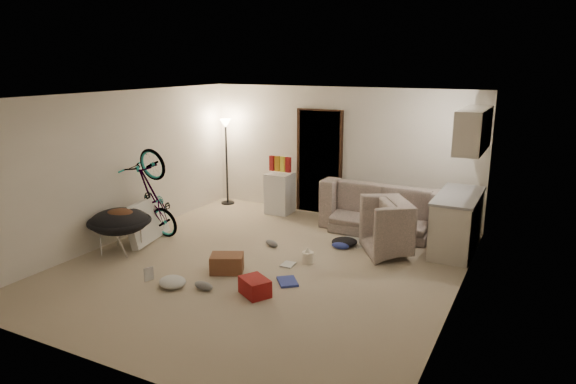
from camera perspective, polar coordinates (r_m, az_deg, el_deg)
The scene contains 36 objects.
floor at distance 7.77m, azimuth -2.74°, elevation -8.18°, with size 5.50×6.00×0.02m, color #BAA98F.
ceiling at distance 7.19m, azimuth -2.98°, elevation 10.72°, with size 5.50×6.00×0.02m, color white.
wall_back at distance 10.04m, azimuth 5.76°, elevation 4.43°, with size 5.50×0.02×2.50m, color white.
wall_front at distance 5.11m, azimuth -20.03°, elevation -6.11°, with size 5.50×0.02×2.50m, color white.
wall_left at distance 9.05m, azimuth -18.20°, elevation 2.70°, with size 0.02×6.00×2.50m, color white.
wall_right at distance 6.50m, azimuth 18.77°, elevation -1.71°, with size 0.02×6.00×2.50m, color white.
doorway at distance 10.20m, azimuth 3.55°, elevation 3.31°, with size 0.85×0.10×2.04m, color black.
door_trim at distance 10.17m, azimuth 3.49°, elevation 3.28°, with size 0.97×0.04×2.10m, color #311C11.
floor_lamp at distance 10.83m, azimuth -6.90°, elevation 5.42°, with size 0.28×0.28×1.81m.
kitchen_counter at distance 8.67m, azimuth 18.23°, elevation -3.33°, with size 0.60×1.50×0.88m, color beige.
counter_top at distance 8.55m, azimuth 18.47°, elevation -0.39°, with size 0.64×1.54×0.04m, color gray.
kitchen_uppers at distance 8.34m, azimuth 19.92°, elevation 6.51°, with size 0.38×1.40×0.65m, color beige.
sofa at distance 9.38m, azimuth 10.86°, elevation -2.25°, with size 2.25×0.88×0.66m, color #3D453D.
armchair at distance 8.34m, azimuth 12.98°, elevation -4.50°, with size 0.99×0.86×0.64m, color #3D453D.
bicycle at distance 9.11m, azimuth -14.64°, elevation -2.34°, with size 0.56×1.61×0.85m, color black.
book_asset at distance 7.46m, azimuth -15.66°, elevation -9.56°, with size 0.14×0.20×0.01m, color maroon.
mini_fridge at distance 10.25m, azimuth -0.91°, elevation -0.13°, with size 0.47×0.47×0.81m, color white.
snack_box_0 at distance 10.20m, azimuth -1.77°, elevation 3.22°, with size 0.10×0.07×0.30m, color maroon.
snack_box_1 at distance 10.14m, azimuth -1.18°, elevation 3.16°, with size 0.10×0.07×0.30m, color #BC7D17.
snack_box_2 at distance 10.09m, azimuth -0.58°, elevation 3.10°, with size 0.10×0.07×0.30m, color yellow.
snack_box_3 at distance 10.04m, azimuth 0.03°, elevation 3.04°, with size 0.10×0.07×0.30m, color maroon.
saucer_chair at distance 8.56m, azimuth -18.17°, elevation -3.71°, with size 0.99×0.99×0.70m.
hoodie at distance 8.45m, azimuth -18.18°, elevation -2.50°, with size 0.48×0.40×0.22m, color #502D1B.
sofa_drape at distance 9.62m, azimuth 5.49°, elevation -0.34°, with size 0.56×0.46×0.28m, color black.
tv_box at distance 9.00m, azimuth -15.39°, elevation -3.09°, with size 0.13×1.06×0.70m, color silver.
drink_case_a at distance 7.52m, azimuth -6.80°, elevation -7.88°, with size 0.46×0.33×0.26m, color brown.
drink_case_b at distance 6.79m, azimuth -3.70°, elevation -10.46°, with size 0.40×0.29×0.23m, color maroon.
juicer at distance 7.79m, azimuth 2.22°, elevation -7.19°, with size 0.18×0.18×0.25m.
newspaper at distance 8.82m, azimuth 7.81°, elevation -5.41°, with size 0.46×0.61×0.01m, color #B2AEA5.
book_blue at distance 7.17m, azimuth -0.06°, elevation -9.92°, with size 0.25×0.34×0.03m, color #2A3897.
book_white at distance 7.74m, azimuth 0.01°, elevation -8.06°, with size 0.18×0.23×0.02m, color silver.
shoe_0 at distance 8.42m, azimuth 5.84°, elevation -5.96°, with size 0.29×0.12×0.11m, color #2A3897.
shoe_1 at distance 8.49m, azimuth -1.81°, elevation -5.73°, with size 0.28×0.12×0.10m, color slate.
shoe_3 at distance 7.04m, azimuth -9.36°, elevation -10.24°, with size 0.30×0.12×0.11m, color slate.
clothes_lump_b at distance 8.57m, azimuth 6.29°, elevation -5.52°, with size 0.43×0.37×0.13m, color black.
clothes_lump_c at distance 7.21m, azimuth -12.72°, elevation -9.72°, with size 0.41×0.35×0.13m, color silver.
Camera 1 is at (3.60, -6.21, 2.95)m, focal length 32.00 mm.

